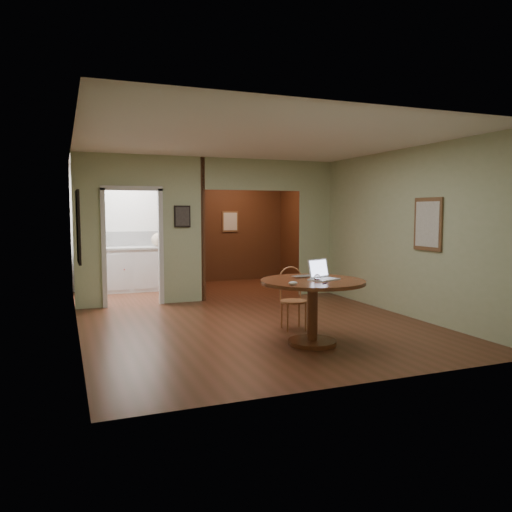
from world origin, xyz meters
name	(u,v)px	position (x,y,z in m)	size (l,w,h in m)	color
floor	(263,329)	(0.00, 0.00, 0.00)	(5.00, 5.00, 0.00)	#4B2715
room_shell	(182,232)	(-0.47, 3.10, 1.29)	(5.20, 7.50, 5.00)	white
dining_table	(313,297)	(0.27, -1.01, 0.61)	(1.32, 1.32, 0.83)	maroon
chair	(292,294)	(0.40, -0.14, 0.50)	(0.42, 0.42, 0.90)	#A65D3B
open_laptop	(322,274)	(0.40, -1.00, 0.89)	(0.43, 0.43, 0.25)	silver
closed_laptop	(305,277)	(0.28, -0.78, 0.84)	(0.30, 0.20, 0.02)	#B4B5B9
mouse	(293,283)	(-0.16, -1.32, 0.85)	(0.11, 0.06, 0.05)	silver
wine_glass	(317,278)	(0.26, -1.14, 0.87)	(0.08, 0.08, 0.09)	white
pen	(325,283)	(0.26, -1.34, 0.83)	(0.01, 0.01, 0.14)	#0D115C
kitchen_cabinet	(130,269)	(-1.35, 4.20, 0.47)	(2.06, 0.60, 0.94)	silver
grocery_bag	(158,240)	(-0.74, 4.20, 1.09)	(0.29, 0.25, 0.29)	#C5AE90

